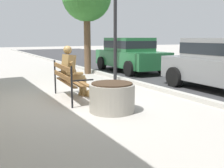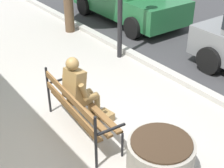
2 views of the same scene
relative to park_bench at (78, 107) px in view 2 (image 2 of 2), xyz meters
name	(u,v)px [view 2 (image 2 of 2)]	position (x,y,z in m)	size (l,w,h in m)	color
ground_plane	(81,145)	(0.28, -0.14, -0.54)	(80.00, 80.00, 0.00)	#ADA8A0
curb_stone	(197,88)	(0.28, 2.76, -0.48)	(60.00, 0.20, 0.12)	#B2AFA8
park_bench	(78,107)	(0.00, 0.00, 0.00)	(1.83, 0.67, 0.95)	brown
bronze_statue_seated	(82,92)	(-0.20, 0.21, 0.12)	(0.61, 0.82, 1.37)	olive
concrete_planter	(160,158)	(1.53, 0.43, -0.23)	(0.98, 0.98, 0.63)	gray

